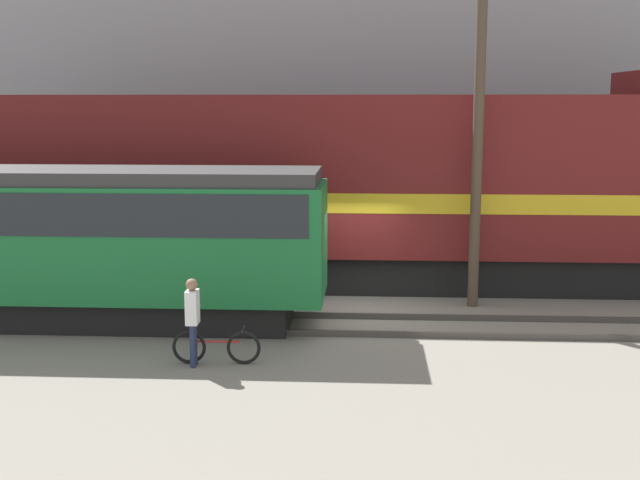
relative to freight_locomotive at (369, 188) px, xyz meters
The scene contains 9 objects.
ground_plane 4.04m from the freight_locomotive, 98.89° to the right, with size 120.00×120.00×0.00m, color gray.
track_near 4.96m from the freight_locomotive, 96.34° to the right, with size 60.00×1.50×0.14m.
track_far 2.66m from the freight_locomotive, behind, with size 60.00×1.51×0.14m.
building_backdrop 8.94m from the freight_locomotive, 93.45° to the left, with size 47.42×6.00×14.31m.
freight_locomotive is the anchor object (origin of this frame).
streetcar 8.58m from the freight_locomotive, 150.66° to the right, with size 12.97×2.54×3.51m.
bicycle 7.81m from the freight_locomotive, 112.98° to the right, with size 1.71×0.44×0.72m.
person 7.93m from the freight_locomotive, 115.30° to the right, with size 0.23×0.36×1.70m.
utility_pole_center 3.52m from the freight_locomotive, 39.21° to the right, with size 0.25×0.25×7.73m.
Camera 1 is at (0.40, -18.49, 4.97)m, focal length 45.00 mm.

